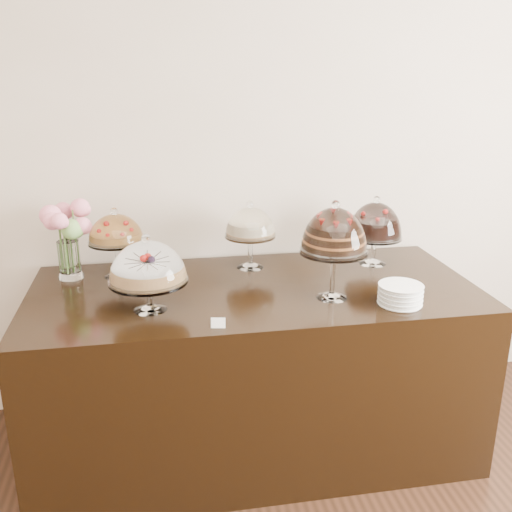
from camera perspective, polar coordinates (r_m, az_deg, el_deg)
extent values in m
cube|color=beige|center=(3.28, 4.22, 10.65)|extent=(5.00, 0.04, 3.00)
cube|color=black|center=(3.03, -0.17, -11.07)|extent=(2.20, 1.00, 0.90)
cone|color=white|center=(2.62, -10.53, -5.05)|extent=(0.15, 0.15, 0.02)
cylinder|color=white|center=(2.59, -10.61, -3.70)|extent=(0.03, 0.03, 0.11)
cylinder|color=white|center=(2.57, -10.69, -2.45)|extent=(0.35, 0.35, 0.01)
cylinder|color=tan|center=(2.56, -10.74, -1.70)|extent=(0.30, 0.30, 0.06)
sphere|color=#B3140E|center=(2.57, -9.04, -0.60)|extent=(0.02, 0.02, 0.02)
sphere|color=#B3140E|center=(2.60, -12.11, -0.54)|extent=(0.02, 0.02, 0.02)
sphere|color=#B3140E|center=(2.47, -11.22, -1.50)|extent=(0.02, 0.02, 0.02)
sphere|color=white|center=(2.51, -10.96, 1.73)|extent=(0.04, 0.04, 0.04)
cone|color=white|center=(2.73, 7.56, -3.88)|extent=(0.15, 0.15, 0.02)
cylinder|color=white|center=(2.69, 7.66, -1.67)|extent=(0.03, 0.03, 0.20)
cylinder|color=white|center=(2.66, 7.75, 0.47)|extent=(0.32, 0.32, 0.01)
cylinder|color=black|center=(2.64, 7.81, 1.81)|extent=(0.23, 0.23, 0.12)
sphere|color=#B3140E|center=(2.65, 8.99, 3.40)|extent=(0.02, 0.02, 0.02)
sphere|color=#B3140E|center=(2.68, 7.77, 3.60)|extent=(0.02, 0.02, 0.02)
sphere|color=#B3140E|center=(2.65, 6.65, 3.45)|extent=(0.02, 0.02, 0.02)
sphere|color=#B3140E|center=(2.58, 6.74, 3.09)|extent=(0.02, 0.02, 0.02)
sphere|color=#B3140E|center=(2.56, 7.99, 2.88)|extent=(0.02, 0.02, 0.02)
sphere|color=#B3140E|center=(2.59, 9.13, 3.04)|extent=(0.02, 0.02, 0.02)
sphere|color=white|center=(2.60, 7.96, 5.13)|extent=(0.04, 0.04, 0.04)
cone|color=white|center=(3.11, -0.57, -0.89)|extent=(0.15, 0.15, 0.02)
cylinder|color=white|center=(3.08, -0.58, 0.64)|extent=(0.03, 0.03, 0.15)
cylinder|color=white|center=(3.06, -0.58, 2.07)|extent=(0.27, 0.27, 0.01)
cylinder|color=#FAE8C2|center=(3.05, -0.59, 2.76)|extent=(0.22, 0.22, 0.06)
sphere|color=white|center=(3.01, -0.59, 5.16)|extent=(0.04, 0.04, 0.04)
cone|color=white|center=(3.23, 11.58, -0.52)|extent=(0.15, 0.15, 0.02)
cylinder|color=white|center=(3.21, 11.66, 0.75)|extent=(0.03, 0.03, 0.13)
cylinder|color=white|center=(3.19, 11.74, 1.92)|extent=(0.30, 0.30, 0.01)
cylinder|color=black|center=(3.17, 11.80, 2.80)|extent=(0.24, 0.24, 0.09)
sphere|color=#B3140E|center=(3.20, 12.81, 3.88)|extent=(0.02, 0.02, 0.02)
sphere|color=#B3140E|center=(3.18, 10.74, 3.93)|extent=(0.02, 0.02, 0.02)
sphere|color=#B3140E|center=(3.10, 12.05, 3.43)|extent=(0.02, 0.02, 0.02)
sphere|color=white|center=(3.14, 11.99, 5.52)|extent=(0.04, 0.04, 0.04)
cone|color=white|center=(3.06, -13.53, -1.74)|extent=(0.15, 0.15, 0.02)
cylinder|color=white|center=(3.03, -13.66, -0.12)|extent=(0.03, 0.03, 0.16)
cylinder|color=white|center=(3.01, -13.78, 1.41)|extent=(0.29, 0.29, 0.01)
cylinder|color=#BC7E37|center=(3.00, -13.82, 1.85)|extent=(0.23, 0.23, 0.04)
sphere|color=#B3140E|center=(3.01, -12.71, 2.52)|extent=(0.02, 0.02, 0.02)
sphere|color=#B3140E|center=(3.05, -13.54, 2.69)|extent=(0.02, 0.02, 0.02)
sphere|color=#B3140E|center=(3.04, -14.67, 2.53)|extent=(0.02, 0.02, 0.02)
sphere|color=#B3140E|center=(2.98, -15.01, 2.20)|extent=(0.02, 0.02, 0.02)
sphere|color=#B3140E|center=(2.94, -14.19, 2.02)|extent=(0.02, 0.02, 0.02)
sphere|color=#B3140E|center=(2.95, -13.02, 2.19)|extent=(0.02, 0.02, 0.02)
sphere|color=white|center=(2.97, -14.02, 4.35)|extent=(0.04, 0.04, 0.04)
cylinder|color=white|center=(3.08, -18.15, -0.33)|extent=(0.11, 0.11, 0.20)
cylinder|color=#476B2D|center=(3.05, -17.50, 0.73)|extent=(0.01, 0.01, 0.24)
sphere|color=pink|center=(3.00, -16.95, 2.89)|extent=(0.09, 0.09, 0.09)
cylinder|color=#476B2D|center=(3.08, -17.61, 1.62)|extent=(0.01, 0.01, 0.31)
sphere|color=pink|center=(3.07, -17.18, 4.63)|extent=(0.10, 0.10, 0.10)
cylinder|color=#476B2D|center=(3.12, -18.38, 1.48)|extent=(0.01, 0.01, 0.28)
sphere|color=pink|center=(3.15, -18.72, 4.28)|extent=(0.09, 0.09, 0.09)
cylinder|color=#476B2D|center=(3.07, -18.94, 1.21)|extent=(0.01, 0.01, 0.29)
sphere|color=pink|center=(3.05, -19.86, 3.83)|extent=(0.11, 0.11, 0.11)
cylinder|color=#476B2D|center=(3.05, -18.86, 0.93)|extent=(0.01, 0.01, 0.27)
sphere|color=pink|center=(3.00, -19.72, 3.29)|extent=(0.09, 0.09, 0.09)
cylinder|color=#476B2D|center=(3.01, -18.54, 0.91)|extent=(0.01, 0.01, 0.29)
sphere|color=pink|center=(2.92, -19.08, 3.33)|extent=(0.08, 0.08, 0.08)
cylinder|color=#476B2D|center=(3.04, -18.00, 0.56)|extent=(0.01, 0.01, 0.23)
sphere|color=#76AB53|center=(2.99, -17.96, 2.54)|extent=(0.10, 0.10, 0.10)
cylinder|color=white|center=(2.72, 14.16, -4.62)|extent=(0.20, 0.20, 0.01)
cylinder|color=white|center=(2.71, 14.18, -4.40)|extent=(0.19, 0.19, 0.01)
cylinder|color=white|center=(2.71, 14.20, -4.19)|extent=(0.20, 0.20, 0.01)
cylinder|color=white|center=(2.71, 14.22, -3.97)|extent=(0.19, 0.19, 0.01)
cylinder|color=white|center=(2.70, 14.24, -3.76)|extent=(0.20, 0.20, 0.01)
cylinder|color=white|center=(2.70, 14.25, -3.54)|extent=(0.19, 0.19, 0.01)
cylinder|color=white|center=(2.69, 14.27, -3.32)|extent=(0.20, 0.20, 0.01)
cylinder|color=white|center=(2.69, 14.29, -3.11)|extent=(0.19, 0.19, 0.01)
cylinder|color=white|center=(2.69, 14.31, -2.89)|extent=(0.20, 0.20, 0.01)
cube|color=white|center=(2.41, -3.80, -6.69)|extent=(0.06, 0.03, 0.04)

